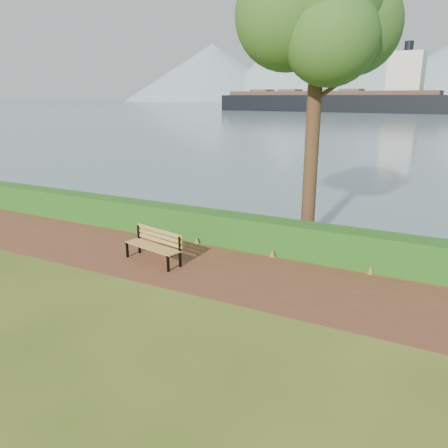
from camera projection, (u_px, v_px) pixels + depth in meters
The scene contains 8 objects.
ground at pixel (193, 270), 12.35m from camera, with size 140.00×140.00×0.00m, color #3E5017.
path at pixel (198, 266), 12.61m from camera, with size 40.00×3.40×0.01m, color #5A2E1E.
hedge at pixel (234, 229), 14.42m from camera, with size 32.00×0.85×1.00m, color #154313.
water at pixel (446, 105), 233.67m from camera, with size 700.00×510.00×0.00m, color slate.
mountains at pixel (443, 67), 354.26m from camera, with size 585.00×190.00×70.00m.
bench at pixel (155, 243), 12.87m from camera, with size 2.00×0.96×0.97m.
tree at pixel (319, 8), 12.81m from camera, with size 4.70×4.16×9.69m.
cargo_ship at pixel (334, 101), 135.60m from camera, with size 71.27×15.91×21.46m.
Camera 1 is at (6.08, -9.78, 4.73)m, focal length 35.00 mm.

